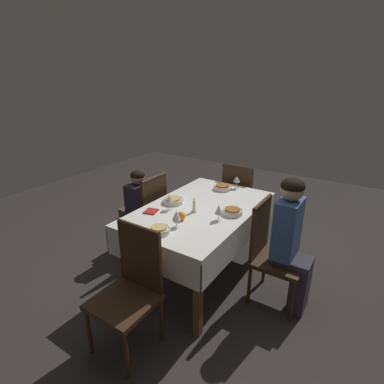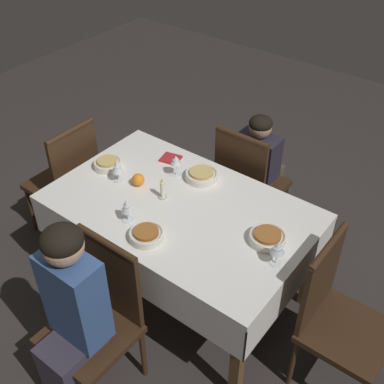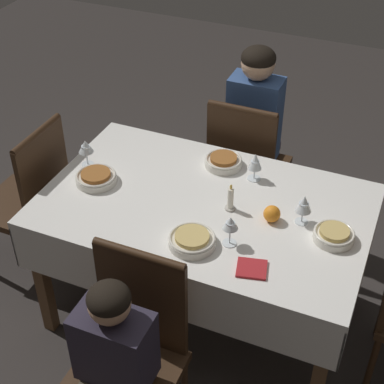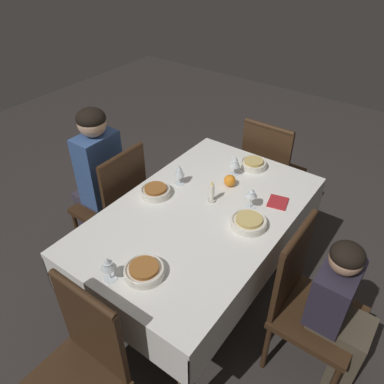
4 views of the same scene
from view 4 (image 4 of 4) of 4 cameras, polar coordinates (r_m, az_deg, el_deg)
ground_plane at (r=2.81m, az=1.11°, el=-15.09°), size 8.00×8.00×0.00m
dining_table at (r=2.31m, az=1.31°, el=-4.69°), size 1.56×0.98×0.77m
chair_south at (r=2.78m, az=-11.59°, el=-1.45°), size 0.43×0.44×0.97m
chair_north at (r=2.21m, az=17.18°, el=-15.44°), size 0.43×0.44×0.97m
chair_west at (r=3.14m, az=11.73°, el=3.48°), size 0.44×0.43×0.97m
chair_east at (r=1.98m, az=-17.03°, el=-24.59°), size 0.44×0.43×0.97m
person_adult_denim at (r=2.79m, az=-14.32°, el=2.48°), size 0.30×0.34×1.22m
person_child_dark at (r=2.17m, az=21.77°, el=-16.78°), size 0.30×0.33×1.00m
bowl_south at (r=2.38m, az=-5.56°, el=0.17°), size 0.19×0.19×0.06m
wine_glass_south at (r=2.43m, az=-1.98°, el=3.24°), size 0.07×0.07×0.15m
bowl_north at (r=2.17m, az=8.65°, el=-4.52°), size 0.21×0.21×0.06m
wine_glass_north at (r=2.24m, az=9.09°, el=-0.17°), size 0.07×0.07×0.15m
bowl_west at (r=2.67m, az=9.36°, el=4.28°), size 0.18×0.18×0.06m
wine_glass_west at (r=2.53m, az=6.57°, el=4.63°), size 0.07×0.07×0.15m
bowl_east at (r=1.90m, az=-7.29°, el=-11.78°), size 0.21×0.21×0.06m
wine_glass_east at (r=1.85m, az=-12.72°, el=-10.61°), size 0.08×0.08×0.15m
candle_centerpiece at (r=2.31m, az=3.06°, el=-0.30°), size 0.05×0.05×0.14m
orange_fruit at (r=2.46m, az=5.77°, el=1.74°), size 0.08×0.08×0.08m
napkin_red_folded at (r=2.37m, az=12.94°, el=-1.52°), size 0.15×0.14×0.01m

